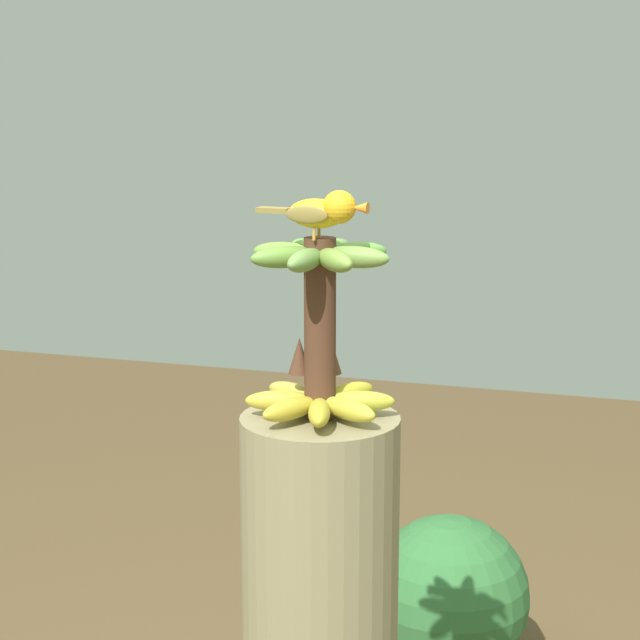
{
  "coord_description": "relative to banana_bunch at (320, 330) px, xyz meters",
  "views": [
    {
      "loc": [
        1.67,
        0.52,
        1.57
      ],
      "look_at": [
        0.0,
        0.0,
        1.2
      ],
      "focal_mm": 62.92,
      "sensor_mm": 36.0,
      "label": 1
    }
  ],
  "objects": [
    {
      "name": "perched_bird",
      "position": [
        0.02,
        0.01,
        0.19
      ],
      "size": [
        0.06,
        0.18,
        0.08
      ],
      "color": "#C68933",
      "rests_on": "banana_bunch"
    },
    {
      "name": "tropical_shrub",
      "position": [
        -1.06,
        0.03,
        -0.94
      ],
      "size": [
        0.43,
        0.43,
        0.46
      ],
      "color": "brown",
      "rests_on": "ground"
    },
    {
      "name": "banana_bunch",
      "position": [
        0.0,
        0.0,
        0.0
      ],
      "size": [
        0.24,
        0.24,
        0.29
      ],
      "color": "#4C2D1E",
      "rests_on": "banana_tree"
    }
  ]
}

